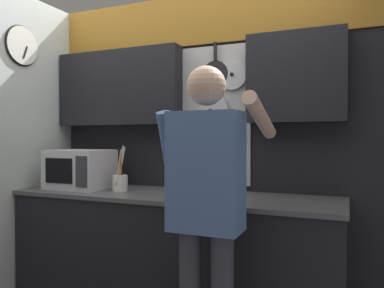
% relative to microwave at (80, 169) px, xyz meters
% --- Properties ---
extents(base_cabinet_counter, '(2.37, 0.67, 0.93)m').
position_rel_microwave_xyz_m(base_cabinet_counter, '(0.79, 0.03, -0.62)').
color(base_cabinet_counter, black).
rests_on(base_cabinet_counter, ground_plane).
extents(back_wall_unit, '(2.94, 0.20, 2.47)m').
position_rel_microwave_xyz_m(back_wall_unit, '(0.77, 0.34, 0.39)').
color(back_wall_unit, black).
rests_on(back_wall_unit, ground_plane).
extents(side_wall, '(0.07, 1.60, 2.47)m').
position_rel_microwave_xyz_m(side_wall, '(-0.42, -0.34, 0.17)').
color(side_wall, silver).
rests_on(side_wall, ground_plane).
extents(microwave, '(0.46, 0.37, 0.31)m').
position_rel_microwave_xyz_m(microwave, '(0.00, 0.00, 0.00)').
color(microwave, silver).
rests_on(microwave, base_cabinet_counter).
extents(knife_block, '(0.13, 0.16, 0.27)m').
position_rel_microwave_xyz_m(knife_block, '(0.93, 0.00, -0.06)').
color(knife_block, brown).
rests_on(knife_block, base_cabinet_counter).
extents(utensil_crock, '(0.11, 0.12, 0.34)m').
position_rel_microwave_xyz_m(utensil_crock, '(0.37, 0.00, -0.07)').
color(utensil_crock, white).
rests_on(utensil_crock, base_cabinet_counter).
extents(person, '(0.54, 0.66, 1.71)m').
position_rel_microwave_xyz_m(person, '(1.27, -0.53, -0.06)').
color(person, '#383842').
rests_on(person, ground_plane).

